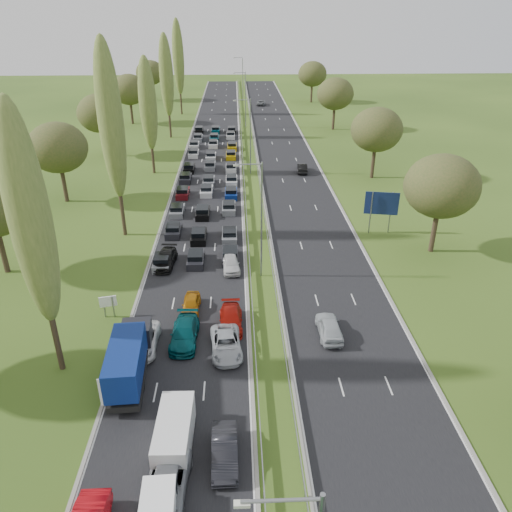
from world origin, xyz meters
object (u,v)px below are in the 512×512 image
object	(u,v)px
near_car_3	(165,259)
blue_lorry	(129,359)
near_car_2	(142,341)
info_sign	(108,304)
white_van_rear	(175,430)
direction_sign	(381,205)

from	to	relation	value
near_car_3	blue_lorry	distance (m)	18.13
near_car_2	info_sign	distance (m)	6.03
white_van_rear	info_sign	world-z (taller)	white_van_rear
blue_lorry	direction_sign	distance (m)	36.17
near_car_3	white_van_rear	size ratio (longest dim) A/B	0.93
near_car_2	white_van_rear	distance (m)	10.67
white_van_rear	info_sign	bearing A→B (deg)	118.02
near_car_3	white_van_rear	world-z (taller)	white_van_rear
info_sign	direction_sign	size ratio (longest dim) A/B	0.40
near_car_2	white_van_rear	world-z (taller)	white_van_rear
blue_lorry	info_sign	world-z (taller)	blue_lorry
blue_lorry	info_sign	size ratio (longest dim) A/B	3.96
near_car_2	blue_lorry	world-z (taller)	blue_lorry
near_car_3	blue_lorry	xyz separation A→B (m)	(-0.36, -18.09, 1.10)
blue_lorry	white_van_rear	world-z (taller)	blue_lorry
near_car_3	info_sign	xyz separation A→B (m)	(-3.79, -9.71, 0.63)
near_car_2	info_sign	bearing A→B (deg)	127.83
near_car_2	info_sign	xyz separation A→B (m)	(-3.70, 4.72, 0.62)
near_car_2	white_van_rear	size ratio (longest dim) A/B	0.98
near_car_3	direction_sign	bearing A→B (deg)	21.87
near_car_2	white_van_rear	bearing A→B (deg)	-70.16
white_van_rear	direction_sign	distance (m)	38.65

